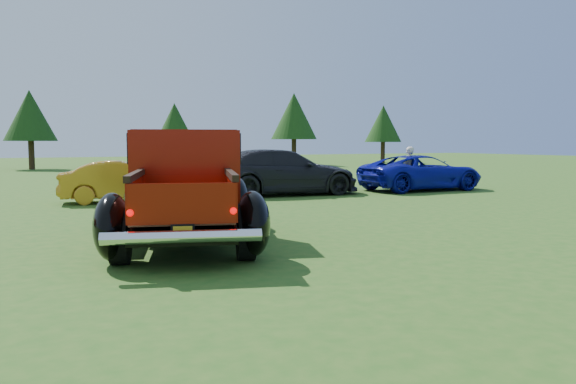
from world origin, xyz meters
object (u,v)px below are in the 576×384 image
object	(u,v)px
show_car_grey	(282,172)
tree_mid_left	(30,116)
tree_far_east	(383,124)
spectator	(408,169)
tree_east	(294,116)
show_car_yellow	(124,182)
tree_mid_right	(175,124)
pickup_truck	(186,187)
show_car_blue	(421,173)

from	to	relation	value
show_car_grey	tree_mid_left	bearing A→B (deg)	21.13
tree_far_east	spectator	world-z (taller)	tree_far_east
tree_east	show_car_grey	size ratio (longest dim) A/B	1.05
tree_mid_left	show_car_yellow	size ratio (longest dim) A/B	1.38
tree_mid_left	show_car_yellow	distance (m)	22.68
tree_far_east	show_car_yellow	world-z (taller)	tree_far_east
tree_mid_left	tree_east	xyz separation A→B (m)	(18.00, -1.50, 0.27)
tree_far_east	tree_mid_right	bearing A→B (deg)	-178.41
tree_east	spectator	bearing A→B (deg)	-107.36
tree_far_east	show_car_yellow	distance (m)	33.81
tree_mid_left	show_car_grey	world-z (taller)	tree_mid_left
show_car_yellow	show_car_grey	bearing A→B (deg)	-83.10
tree_mid_right	pickup_truck	distance (m)	29.37
tree_mid_right	spectator	xyz separation A→B (m)	(2.20, -22.25, -2.19)
tree_mid_left	show_car_blue	size ratio (longest dim) A/B	1.09
tree_far_east	pickup_truck	bearing A→B (deg)	-131.86
tree_far_east	pickup_truck	world-z (taller)	tree_far_east
tree_mid_left	tree_mid_right	size ratio (longest dim) A/B	1.14
show_car_grey	show_car_blue	bearing A→B (deg)	-92.53
spectator	show_car_grey	bearing A→B (deg)	-33.63
tree_mid_right	show_car_yellow	xyz separation A→B (m)	(-7.57, -21.46, -2.38)
show_car_yellow	spectator	distance (m)	9.80
tree_mid_left	spectator	xyz separation A→B (m)	(11.20, -23.25, -2.60)
pickup_truck	show_car_grey	world-z (taller)	pickup_truck
tree_east	show_car_blue	world-z (taller)	tree_east
tree_east	pickup_truck	xyz separation A→B (m)	(-16.77, -27.75, -2.73)
tree_mid_left	tree_mid_right	bearing A→B (deg)	-6.34
show_car_grey	spectator	bearing A→B (deg)	-93.14
show_car_blue	spectator	size ratio (longest dim) A/B	2.90
show_car_yellow	tree_far_east	bearing A→B (deg)	-41.24
tree_east	tree_mid_left	bearing A→B (deg)	175.24
tree_east	tree_far_east	bearing A→B (deg)	6.34
pickup_truck	show_car_blue	world-z (taller)	pickup_truck
tree_mid_left	tree_east	size ratio (longest dim) A/B	0.93
tree_mid_left	show_car_grey	xyz separation A→B (m)	(6.50, -22.57, -2.63)
tree_mid_right	pickup_truck	size ratio (longest dim) A/B	0.79
tree_mid_right	show_car_blue	bearing A→B (deg)	-82.89
pickup_truck	show_car_blue	size ratio (longest dim) A/B	1.23
show_car_blue	spectator	world-z (taller)	spectator
spectator	show_car_blue	bearing A→B (deg)	151.92
tree_mid_left	tree_east	distance (m)	18.06
tree_east	show_car_yellow	distance (m)	26.90
tree_far_east	show_car_grey	bearing A→B (deg)	-132.89
pickup_truck	show_car_grey	bearing A→B (deg)	69.60
tree_far_east	show_car_blue	distance (m)	27.52
tree_far_east	spectator	bearing A→B (deg)	-124.78
show_car_grey	show_car_blue	size ratio (longest dim) A/B	1.13
tree_mid_right	show_car_grey	xyz separation A→B (m)	(-2.50, -21.57, -2.22)
show_car_yellow	pickup_truck	bearing A→B (deg)	-173.58
tree_mid_right	show_car_blue	distance (m)	22.57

